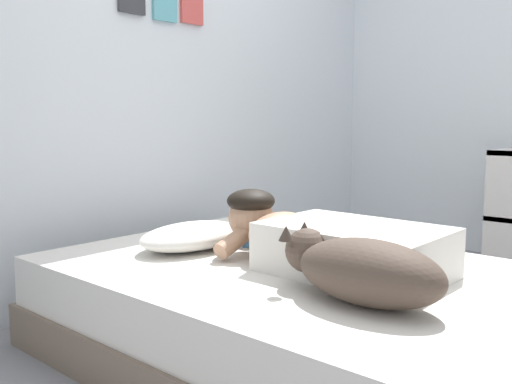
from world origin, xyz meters
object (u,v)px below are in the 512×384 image
pillow (193,236)px  person_lying (322,240)px  cell_phone (378,262)px  coffee_cup (252,238)px  bed (296,314)px  dog (360,269)px

pillow → person_lying: bearing=-80.3°
pillow → person_lying: person_lying is taller
person_lying → cell_phone: person_lying is taller
person_lying → pillow: bearing=99.7°
pillow → cell_phone: (0.30, -0.73, -0.05)m
coffee_cup → cell_phone: 0.58m
bed → pillow: pillow is taller
pillow → dog: dog is taller
bed → pillow: size_ratio=3.80×
person_lying → bed: bearing=116.1°
person_lying → coffee_cup: (0.10, 0.44, -0.07)m
bed → dog: (-0.21, -0.40, 0.29)m
bed → dog: bearing=-117.8°
person_lying → dog: bearing=-128.9°
bed → cell_phone: (0.24, -0.21, 0.20)m
person_lying → cell_phone: size_ratio=6.57×
bed → dog: size_ratio=3.44×
pillow → coffee_cup: 0.26m
person_lying → coffee_cup: 0.46m
pillow → bed: bearing=-83.3°
dog → coffee_cup: dog is taller
bed → cell_phone: bearing=-41.0°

